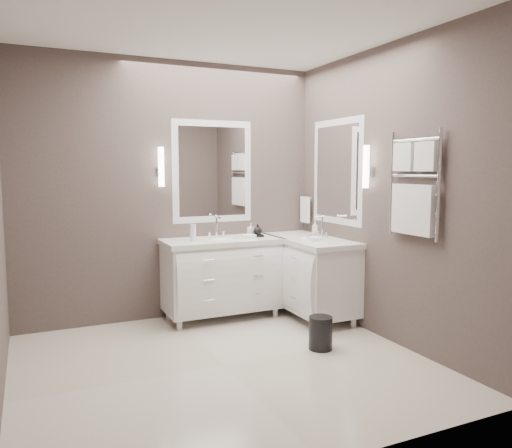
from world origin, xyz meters
name	(u,v)px	position (x,y,z in m)	size (l,w,h in m)	color
floor	(224,366)	(0.00, 0.00, -0.01)	(3.20, 3.00, 0.01)	beige
ceiling	(222,18)	(0.00, 0.00, 2.71)	(3.20, 3.00, 0.01)	white
wall_back	(172,191)	(0.00, 1.50, 1.35)	(3.20, 0.01, 2.70)	#4A3E3B
wall_front	(329,214)	(0.00, -1.50, 1.35)	(3.20, 0.01, 2.70)	#4A3E3B
wall_right	(387,194)	(1.60, 0.00, 1.35)	(0.01, 3.00, 2.70)	#4A3E3B
vanity_back	(222,273)	(0.45, 1.23, 0.49)	(1.24, 0.59, 0.97)	white
vanity_right	(309,271)	(1.33, 0.90, 0.49)	(0.59, 1.24, 0.97)	white
mirror_back	(213,172)	(0.45, 1.49, 1.55)	(0.90, 0.02, 1.10)	white
mirror_right	(337,172)	(1.59, 0.80, 1.55)	(0.02, 0.90, 1.10)	white
sconce_back	(161,168)	(-0.13, 1.43, 1.59)	(0.06, 0.06, 0.40)	white
sconce_right	(366,168)	(1.53, 0.22, 1.59)	(0.06, 0.06, 0.40)	white
towel_bar_corner	(305,209)	(1.54, 1.36, 1.12)	(0.03, 0.22, 0.30)	white
towel_ladder	(414,191)	(1.55, -0.40, 1.39)	(0.06, 0.58, 0.90)	white
waste_bin	(321,333)	(0.90, -0.02, 0.15)	(0.21, 0.21, 0.29)	black
amenity_tray_back	(254,236)	(0.82, 1.22, 0.86)	(0.18, 0.13, 0.03)	black
amenity_tray_right	(315,238)	(1.33, 0.81, 0.86)	(0.12, 0.16, 0.02)	black
water_bottle	(193,233)	(0.12, 1.18, 0.94)	(0.06, 0.06, 0.17)	silver
soap_bottle_a	(251,229)	(0.79, 1.24, 0.94)	(0.05, 0.06, 0.12)	white
soap_bottle_b	(258,229)	(0.85, 1.19, 0.93)	(0.09, 0.09, 0.11)	black
soap_bottle_c	(315,229)	(1.33, 0.81, 0.96)	(0.06, 0.06, 0.17)	white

